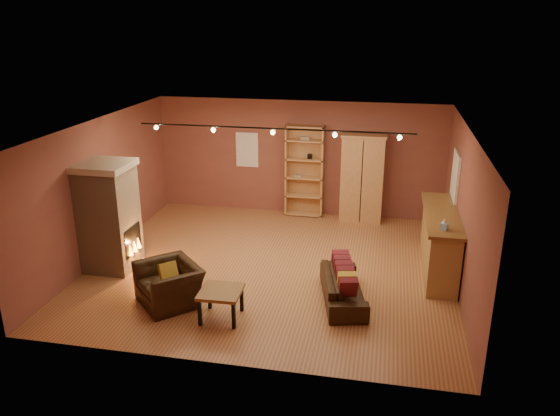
% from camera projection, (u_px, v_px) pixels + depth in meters
% --- Properties ---
extents(floor, '(7.00, 7.00, 0.00)m').
position_uv_depth(floor, '(271.00, 267.00, 10.78)').
color(floor, brown).
rests_on(floor, ground).
extents(ceiling, '(7.00, 7.00, 0.00)m').
position_uv_depth(ceiling, '(270.00, 126.00, 9.85)').
color(ceiling, brown).
rests_on(ceiling, back_wall).
extents(back_wall, '(7.00, 0.02, 2.80)m').
position_uv_depth(back_wall, '(299.00, 158.00, 13.32)').
color(back_wall, brown).
rests_on(back_wall, floor).
extents(left_wall, '(0.02, 6.50, 2.80)m').
position_uv_depth(left_wall, '(101.00, 189.00, 10.96)').
color(left_wall, brown).
rests_on(left_wall, floor).
extents(right_wall, '(0.02, 6.50, 2.80)m').
position_uv_depth(right_wall, '(464.00, 212.00, 9.67)').
color(right_wall, brown).
rests_on(right_wall, floor).
extents(fireplace, '(1.01, 0.98, 2.12)m').
position_uv_depth(fireplace, '(109.00, 216.00, 10.43)').
color(fireplace, tan).
rests_on(fireplace, floor).
extents(back_window, '(0.56, 0.04, 0.86)m').
position_uv_depth(back_window, '(247.00, 150.00, 13.49)').
color(back_window, white).
rests_on(back_window, back_wall).
extents(bookcase, '(0.92, 0.36, 2.24)m').
position_uv_depth(bookcase, '(305.00, 170.00, 13.26)').
color(bookcase, tan).
rests_on(bookcase, floor).
extents(armoire, '(1.04, 0.60, 2.12)m').
position_uv_depth(armoire, '(362.00, 178.00, 12.89)').
color(armoire, tan).
rests_on(armoire, floor).
extents(bar_counter, '(0.66, 2.50, 1.20)m').
position_uv_depth(bar_counter, '(440.00, 242.00, 10.42)').
color(bar_counter, tan).
rests_on(bar_counter, floor).
extents(tissue_box, '(0.18, 0.18, 0.23)m').
position_uv_depth(tissue_box, '(444.00, 225.00, 9.39)').
color(tissue_box, '#85B6D6').
rests_on(tissue_box, bar_counter).
extents(right_window, '(0.05, 0.90, 1.00)m').
position_uv_depth(right_window, '(455.00, 177.00, 10.88)').
color(right_window, white).
rests_on(right_window, right_wall).
extents(loveseat, '(0.83, 1.74, 0.72)m').
position_uv_depth(loveseat, '(343.00, 282.00, 9.40)').
color(loveseat, black).
rests_on(loveseat, floor).
extents(armchair, '(1.24, 1.25, 0.93)m').
position_uv_depth(armchair, '(169.00, 278.00, 9.29)').
color(armchair, black).
rests_on(armchair, floor).
extents(coffee_table, '(0.69, 0.69, 0.50)m').
position_uv_depth(coffee_table, '(221.00, 294.00, 8.82)').
color(coffee_table, brown).
rests_on(coffee_table, floor).
extents(track_rail, '(5.20, 0.09, 0.13)m').
position_uv_depth(track_rail, '(273.00, 130.00, 10.07)').
color(track_rail, black).
rests_on(track_rail, ceiling).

